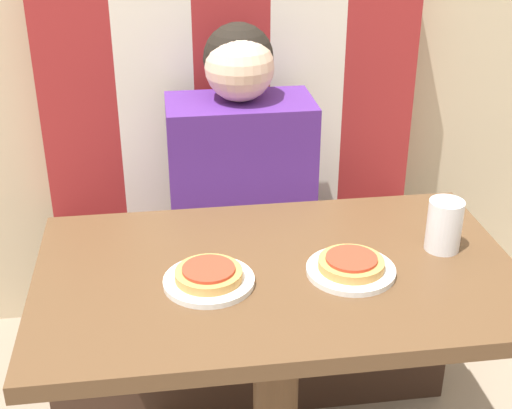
% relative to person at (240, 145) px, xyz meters
% --- Properties ---
extents(booth_seat, '(1.12, 0.56, 0.43)m').
position_rel_person_xyz_m(booth_seat, '(0.00, -0.00, -0.51)').
color(booth_seat, '#382319').
rests_on(booth_seat, ground_plane).
extents(booth_backrest, '(1.12, 0.09, 0.73)m').
position_rel_person_xyz_m(booth_backrest, '(-0.00, 0.23, 0.07)').
color(booth_backrest, maroon).
rests_on(booth_backrest, booth_seat).
extents(dining_table, '(0.97, 0.59, 0.70)m').
position_rel_person_xyz_m(dining_table, '(0.00, -0.63, -0.13)').
color(dining_table, brown).
rests_on(dining_table, ground_plane).
extents(person, '(0.40, 0.23, 0.63)m').
position_rel_person_xyz_m(person, '(0.00, 0.00, 0.00)').
color(person, '#4C237A').
rests_on(person, booth_seat).
extents(plate_left, '(0.18, 0.18, 0.01)m').
position_rel_person_xyz_m(plate_left, '(-0.14, -0.66, -0.02)').
color(plate_left, white).
rests_on(plate_left, dining_table).
extents(plate_right, '(0.18, 0.18, 0.01)m').
position_rel_person_xyz_m(plate_right, '(0.14, -0.66, -0.02)').
color(plate_right, white).
rests_on(plate_right, dining_table).
extents(pizza_left, '(0.13, 0.13, 0.02)m').
position_rel_person_xyz_m(pizza_left, '(-0.14, -0.66, 0.00)').
color(pizza_left, '#C68E47').
rests_on(pizza_left, plate_left).
extents(pizza_right, '(0.13, 0.13, 0.02)m').
position_rel_person_xyz_m(pizza_right, '(0.14, -0.66, 0.00)').
color(pizza_right, '#C68E47').
rests_on(pizza_right, plate_right).
extents(drinking_cup, '(0.07, 0.07, 0.11)m').
position_rel_person_xyz_m(drinking_cup, '(0.36, -0.59, 0.03)').
color(drinking_cup, silver).
rests_on(drinking_cup, dining_table).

